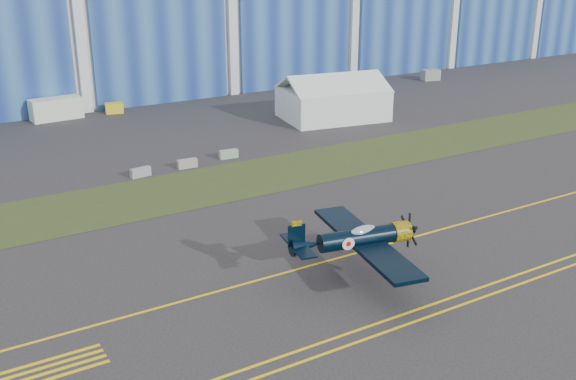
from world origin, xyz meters
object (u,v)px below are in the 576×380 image
tent (333,96)px  shipping_container (56,109)px  warbird (358,238)px  tug (114,108)px

tent → shipping_container: tent is taller
warbird → tug: bearing=100.5°
warbird → tent: tent is taller
warbird → shipping_container: warbird is taller
tug → shipping_container: bearing=-171.9°
tent → tug: tent is taller
tug → tent: bearing=-24.9°
warbird → shipping_container: 55.67m
tent → shipping_container: (-30.71, 17.99, -1.59)m
warbird → tent: 44.18m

